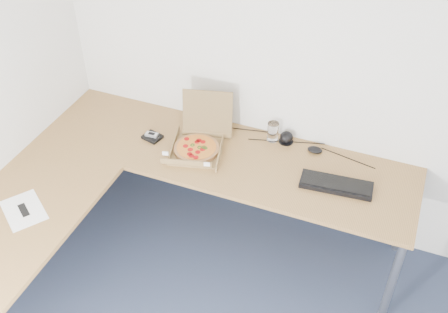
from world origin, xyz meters
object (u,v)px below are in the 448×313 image
at_px(keyboard, 336,185).
at_px(desk, 149,186).
at_px(wallet, 152,137).
at_px(pizza_box, 198,145).
at_px(drinking_glass, 273,132).

bearing_deg(keyboard, desk, -164.88).
distance_m(desk, wallet, 0.45).
bearing_deg(desk, pizza_box, 70.41).
xyz_separation_m(drinking_glass, keyboard, (0.50, -0.30, -0.05)).
height_order(keyboard, wallet, keyboard).
height_order(pizza_box, wallet, pizza_box).
xyz_separation_m(desk, drinking_glass, (0.57, 0.69, 0.10)).
relative_size(pizza_box, drinking_glass, 2.88).
height_order(desk, pizza_box, pizza_box).
bearing_deg(wallet, pizza_box, 14.96).
bearing_deg(pizza_box, drinking_glass, 19.05).
distance_m(desk, drinking_glass, 0.90).
relative_size(desk, wallet, 20.99).
bearing_deg(desk, wallet, 114.81).
xyz_separation_m(desk, keyboard, (1.07, 0.39, 0.04)).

